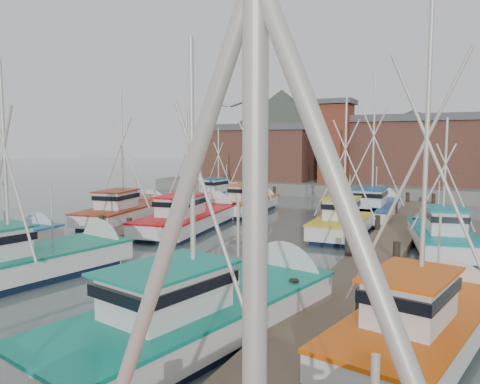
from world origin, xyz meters
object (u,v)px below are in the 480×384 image
at_px(boat_4, 29,262).
at_px(boat_8, 193,218).
at_px(boat_12, 250,203).
at_px(lookout_tower, 336,141).

relative_size(boat_4, boat_8, 0.94).
bearing_deg(boat_4, boat_12, 99.62).
relative_size(lookout_tower, boat_12, 0.86).
bearing_deg(lookout_tower, boat_4, -94.13).
height_order(lookout_tower, boat_4, lookout_tower).
bearing_deg(boat_12, lookout_tower, 74.98).
bearing_deg(boat_4, boat_8, 100.63).
bearing_deg(boat_4, lookout_tower, 95.81).
bearing_deg(lookout_tower, boat_12, -98.97).
xyz_separation_m(lookout_tower, boat_8, (-2.72, -23.52, -4.87)).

